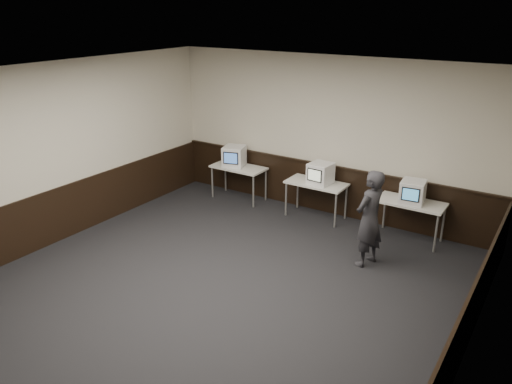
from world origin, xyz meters
TOP-DOWN VIEW (x-y plane):
  - floor at (0.00, 0.00)m, footprint 8.00×8.00m
  - ceiling at (0.00, 0.00)m, footprint 8.00×8.00m
  - back_wall at (0.00, 4.00)m, footprint 7.00×0.00m
  - left_wall at (-3.50, 0.00)m, footprint 0.00×8.00m
  - right_wall at (3.50, 0.00)m, footprint 0.00×8.00m
  - wainscot_back at (0.00, 3.98)m, footprint 6.98×0.04m
  - wainscot_left at (-3.48, 0.00)m, footprint 0.04×7.98m
  - wainscot_right at (3.48, 0.00)m, footprint 0.04×7.98m
  - wainscot_rail at (0.00, 3.96)m, footprint 6.98×0.06m
  - desk_left at (-1.90, 3.60)m, footprint 1.20×0.60m
  - desk_center at (0.00, 3.60)m, footprint 1.20×0.60m
  - desk_right at (1.90, 3.60)m, footprint 1.20×0.60m
  - emac_left at (-2.01, 3.59)m, footprint 0.56×0.58m
  - emac_center at (0.09, 3.58)m, footprint 0.46×0.49m
  - emac_right at (1.92, 3.56)m, footprint 0.46×0.48m
  - person at (1.60, 2.30)m, footprint 0.54×0.69m

SIDE VIEW (x-z plane):
  - floor at x=0.00m, z-range 0.00..0.00m
  - wainscot_back at x=0.00m, z-range 0.00..1.00m
  - wainscot_left at x=-3.48m, z-range 0.00..1.00m
  - wainscot_right at x=3.48m, z-range 0.00..1.00m
  - desk_left at x=-1.90m, z-range 0.30..1.05m
  - desk_center at x=0.00m, z-range 0.30..1.05m
  - desk_right at x=1.90m, z-range 0.30..1.05m
  - person at x=1.60m, z-range 0.00..1.65m
  - emac_right at x=1.92m, z-range 0.75..1.17m
  - emac_center at x=0.09m, z-range 0.75..1.17m
  - emac_left at x=-2.01m, z-range 0.75..1.20m
  - wainscot_rail at x=0.00m, z-range 1.00..1.04m
  - back_wall at x=0.00m, z-range -1.90..5.10m
  - left_wall at x=-3.50m, z-range -2.40..5.60m
  - right_wall at x=3.50m, z-range -2.40..5.60m
  - ceiling at x=0.00m, z-range 3.20..3.20m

